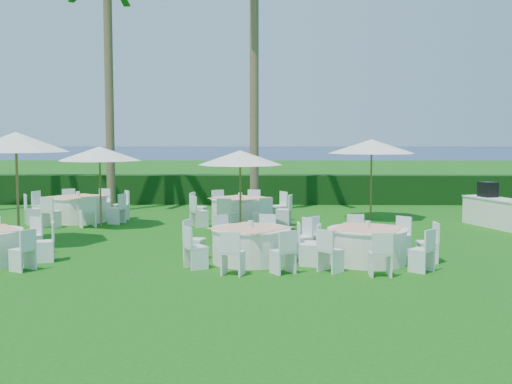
# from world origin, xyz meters

# --- Properties ---
(ground) EXTENTS (120.00, 120.00, 0.00)m
(ground) POSITION_xyz_m (0.00, 0.00, 0.00)
(ground) COLOR #105A0F
(ground) RESTS_ON ground
(hedge) EXTENTS (34.00, 1.00, 1.20)m
(hedge) POSITION_xyz_m (0.00, 12.00, 0.60)
(hedge) COLOR black
(hedge) RESTS_ON ground
(ocean) EXTENTS (260.00, 260.00, 0.00)m
(ocean) POSITION_xyz_m (0.00, 102.00, 0.00)
(ocean) COLOR #070F48
(ocean) RESTS_ON ground
(banquet_table_b) EXTENTS (3.12, 3.12, 0.95)m
(banquet_table_b) POSITION_xyz_m (0.93, -0.53, 0.41)
(banquet_table_b) COLOR white
(banquet_table_b) RESTS_ON ground
(banquet_table_c) EXTENTS (3.12, 3.12, 0.95)m
(banquet_table_c) POSITION_xyz_m (3.53, -0.55, 0.41)
(banquet_table_c) COLOR white
(banquet_table_c) RESTS_ON ground
(banquet_table_d) EXTENTS (3.32, 3.32, 1.01)m
(banquet_table_d) POSITION_xyz_m (-4.95, 6.19, 0.44)
(banquet_table_d) COLOR white
(banquet_table_d) RESTS_ON ground
(banquet_table_e) EXTENTS (3.34, 3.34, 1.01)m
(banquet_table_e) POSITION_xyz_m (0.43, 5.81, 0.44)
(banquet_table_e) COLOR white
(banquet_table_e) RESTS_ON ground
(umbrella_a) EXTENTS (2.79, 2.79, 2.93)m
(umbrella_a) POSITION_xyz_m (-5.12, 1.55, 2.67)
(umbrella_a) COLOR brown
(umbrella_a) RESTS_ON ground
(umbrella_b) EXTENTS (2.42, 2.42, 2.42)m
(umbrella_b) POSITION_xyz_m (0.52, 3.65, 2.21)
(umbrella_b) COLOR brown
(umbrella_b) RESTS_ON ground
(umbrella_c) EXTENTS (2.58, 2.58, 2.51)m
(umbrella_c) POSITION_xyz_m (-3.86, 4.92, 2.29)
(umbrella_c) COLOR brown
(umbrella_c) RESTS_ON ground
(umbrella_d) EXTENTS (2.92, 2.92, 2.72)m
(umbrella_d) POSITION_xyz_m (4.80, 6.87, 2.48)
(umbrella_d) COLOR brown
(umbrella_d) RESTS_ON ground
(buffet_table) EXTENTS (1.96, 3.93, 1.37)m
(buffet_table) POSITION_xyz_m (8.64, 4.61, 0.48)
(buffet_table) COLOR white
(buffet_table) RESTS_ON ground
(palm_b) EXTENTS (4.15, 4.40, 8.99)m
(palm_b) POSITION_xyz_m (-4.58, 9.18, 4.95)
(palm_b) COLOR brown
(palm_b) RESTS_ON ground
(palm_c) EXTENTS (4.41, 4.08, 11.25)m
(palm_c) POSITION_xyz_m (0.82, 8.62, 6.10)
(palm_c) COLOR brown
(palm_c) RESTS_ON ground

